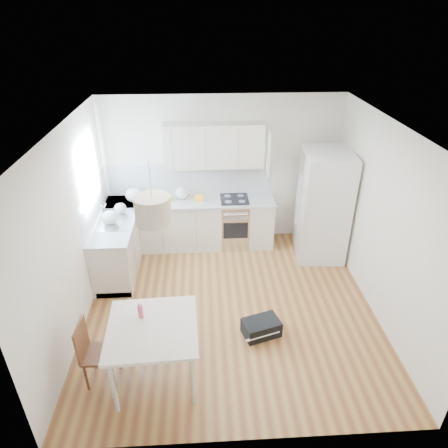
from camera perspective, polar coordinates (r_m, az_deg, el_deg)
The scene contains 29 objects.
floor at distance 6.13m, azimuth 0.91°, elevation -11.69°, with size 4.20×4.20×0.00m, color brown.
ceiling at distance 4.82m, azimuth 1.16°, elevation 13.40°, with size 4.20×4.20×0.00m, color white.
wall_back at distance 7.24m, azimuth -0.23°, elevation 7.60°, with size 4.20×4.20×0.00m, color silver.
wall_left at distance 5.61m, azimuth -20.91°, elevation -1.25°, with size 4.20×4.20×0.00m, color silver.
wall_right at distance 5.88m, azimuth 21.89°, elevation -0.02°, with size 4.20×4.20×0.00m, color silver.
window_glassblock at distance 6.43m, azimuth -18.79°, elevation 7.01°, with size 0.02×1.00×1.00m, color #BFE0F9.
cabinets_back at distance 7.35m, azimuth -4.76°, elevation -0.01°, with size 3.00×0.60×0.88m, color beige.
cabinets_left at distance 6.98m, azimuth -14.73°, elevation -2.68°, with size 0.60×1.80×0.88m, color beige.
counter_back at distance 7.14m, azimuth -4.91°, elevation 3.22°, with size 3.02×0.64×0.04m, color #AFB1B4.
counter_left at distance 6.76m, azimuth -15.21°, elevation 0.64°, with size 0.64×1.82×0.04m, color #AFB1B4.
backsplash_back at distance 7.28m, azimuth -4.97°, elevation 6.42°, with size 3.00×0.01×0.58m, color silver.
backsplash_left at distance 6.69m, azimuth -18.01°, elevation 2.90°, with size 0.01×1.80×0.58m, color silver.
upper_cabinets at distance 6.91m, azimuth -1.43°, elevation 11.14°, with size 1.70×0.32×0.75m, color beige.
range_oven at distance 7.37m, azimuth 1.47°, elevation 0.17°, with size 0.50×0.61×0.88m, color silver, non-canonical shape.
sink at distance 6.71m, azimuth -15.30°, elevation 0.55°, with size 0.50×0.80×0.16m, color silver, non-canonical shape.
refrigerator at distance 7.08m, azimuth 14.06°, elevation 2.63°, with size 0.90×0.95×1.90m, color white, non-canonical shape.
dining_table at distance 4.78m, azimuth -10.15°, elevation -15.06°, with size 1.06×1.06×0.80m.
dining_chair at distance 5.09m, azimuth -17.29°, elevation -17.16°, with size 0.36×0.36×0.86m, color #492B16, non-canonical shape.
drink_bottle at distance 4.79m, azimuth -11.87°, elevation -11.92°, with size 0.06×0.06×0.21m, color #F34373.
gym_bag at distance 5.66m, azimuth 5.35°, elevation -14.50°, with size 0.49×0.32×0.23m, color black.
pendant_lamp at distance 4.07m, azimuth -10.12°, elevation 1.99°, with size 0.37×0.37×0.29m, color #C3B796.
grocery_bag_a at distance 7.19m, azimuth -12.78°, elevation 4.05°, with size 0.28×0.24×0.26m, color silver.
grocery_bag_b at distance 7.09m, azimuth -10.12°, elevation 3.68°, with size 0.21×0.18×0.19m, color silver.
grocery_bag_c at distance 7.15m, azimuth -6.04°, elevation 4.35°, with size 0.24×0.21×0.22m, color silver.
grocery_bag_d at distance 6.85m, azimuth -14.60°, elevation 2.18°, with size 0.20×0.17×0.18m, color silver.
grocery_bag_e at distance 6.55m, azimuth -16.00°, elevation 0.91°, with size 0.25×0.21×0.23m, color silver.
snack_orange at distance 7.10m, azimuth -3.61°, elevation 3.78°, with size 0.15×0.09×0.10m, color #FF9C16.
snack_yellow at distance 7.15m, azimuth -7.97°, elevation 3.67°, with size 0.14×0.09×0.10m, color gold.
snack_red at distance 7.20m, azimuth -11.99°, elevation 3.51°, with size 0.15×0.10×0.11m, color red.
Camera 1 is at (-0.37, -4.63, 4.00)m, focal length 32.00 mm.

